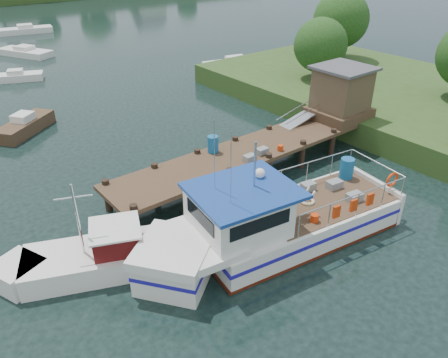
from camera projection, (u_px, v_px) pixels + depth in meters
ground_plane at (221, 184)px, 22.15m from camera, size 160.00×160.00×0.00m
near_shore at (421, 85)px, 29.80m from camera, size 16.00×30.00×7.76m
dock at (311, 113)px, 24.59m from camera, size 16.60×3.00×4.78m
lobster_boat at (269, 224)px, 17.28m from camera, size 11.93×4.91×5.73m
work_boat at (97, 257)px, 16.22m from camera, size 7.01×4.40×3.78m
moored_rowboat at (25, 125)px, 27.68m from camera, size 4.34×3.78×1.26m
moored_far at (26, 30)px, 55.23m from camera, size 6.65×3.41×1.08m
moored_b at (16, 77)px, 37.43m from camera, size 4.58×3.02×0.96m
moored_c at (237, 63)px, 41.25m from camera, size 6.64×3.42×1.00m
moored_d at (25, 52)px, 45.07m from camera, size 4.52×6.27×1.02m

